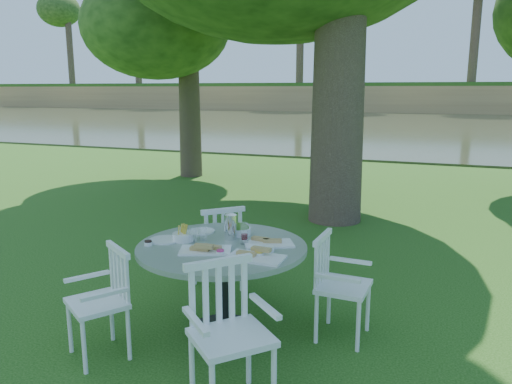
% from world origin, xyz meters
% --- Properties ---
extents(ground, '(140.00, 140.00, 0.00)m').
position_xyz_m(ground, '(0.00, 0.00, 0.00)').
color(ground, '#16410D').
rests_on(ground, ground).
extents(table, '(1.37, 1.37, 0.77)m').
position_xyz_m(table, '(0.35, -1.49, 0.62)').
color(table, black).
rests_on(table, ground).
extents(chair_ne, '(0.42, 0.45, 0.85)m').
position_xyz_m(chair_ne, '(1.21, -1.19, 0.50)').
color(chair_ne, white).
rests_on(chair_ne, ground).
extents(chair_nw, '(0.61, 0.60, 0.87)m').
position_xyz_m(chair_nw, '(-0.04, -0.68, 0.51)').
color(chair_nw, white).
rests_on(chair_nw, ground).
extents(chair_sw, '(0.57, 0.56, 0.83)m').
position_xyz_m(chair_sw, '(-0.33, -2.09, 0.49)').
color(chair_sw, white).
rests_on(chair_sw, ground).
extents(chair_se, '(0.64, 0.64, 0.93)m').
position_xyz_m(chair_se, '(0.74, -2.30, 0.54)').
color(chair_se, white).
rests_on(chair_se, ground).
extents(tableware, '(1.21, 0.78, 0.21)m').
position_xyz_m(tableware, '(0.33, -1.43, 0.81)').
color(tableware, white).
rests_on(tableware, table).
extents(river, '(100.00, 28.00, 0.12)m').
position_xyz_m(river, '(0.00, 23.00, 0.00)').
color(river, '#323922').
rests_on(river, ground).
extents(far_bank, '(100.00, 18.00, 15.20)m').
position_xyz_m(far_bank, '(0.28, 41.12, 7.25)').
color(far_bank, '#A8814E').
rests_on(far_bank, ground).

